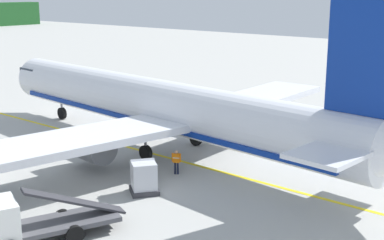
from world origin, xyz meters
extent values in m
cylinder|color=silver|center=(24.53, 20.78, 3.50)|extent=(6.89, 36.19, 3.80)
cone|color=silver|center=(26.19, 39.91, 3.50)|extent=(3.80, 2.70, 3.61)
cube|color=#192333|center=(26.00, 37.72, 4.36)|extent=(3.43, 2.67, 0.60)
cube|color=silver|center=(15.25, 19.58, 2.83)|extent=(16.62, 7.75, 0.50)
cylinder|color=slate|center=(18.14, 21.13, 1.63)|extent=(2.47, 3.38, 2.20)
cube|color=silver|center=(33.46, 18.00, 2.83)|extent=(16.09, 5.09, 0.50)
cylinder|color=slate|center=(30.89, 20.03, 1.63)|extent=(2.47, 3.38, 2.20)
cube|color=navy|center=(23.11, 4.34, 8.65)|extent=(0.74, 4.41, 6.50)
cube|color=silver|center=(23.11, 4.34, 3.90)|extent=(10.64, 4.09, 0.24)
cube|color=navy|center=(24.53, 20.78, 2.46)|extent=(6.39, 32.59, 0.36)
cylinder|color=black|center=(25.71, 34.41, 0.55)|extent=(0.44, 1.13, 1.10)
cylinder|color=gray|center=(25.71, 34.41, 1.35)|extent=(0.20, 0.20, 0.50)
cylinder|color=black|center=(21.81, 19.51, 0.55)|extent=(0.44, 1.13, 1.10)
cylinder|color=gray|center=(21.81, 19.51, 1.35)|extent=(0.20, 0.20, 0.50)
cylinder|color=black|center=(26.99, 19.06, 0.55)|extent=(0.44, 1.13, 1.10)
cylinder|color=gray|center=(26.99, 19.06, 1.35)|extent=(0.20, 0.20, 0.50)
cube|color=#4C4C51|center=(10.74, 14.08, 0.72)|extent=(5.38, 3.86, 0.24)
cube|color=#2D2D33|center=(11.11, 13.93, 1.70)|extent=(5.03, 2.71, 2.14)
cube|color=#262628|center=(9.91, 14.41, 0.52)|extent=(6.81, 3.91, 0.16)
cylinder|color=black|center=(8.31, 16.23, 0.45)|extent=(0.94, 0.59, 0.90)
cylinder|color=black|center=(10.34, 13.06, 0.45)|extent=(0.94, 0.59, 0.90)
cylinder|color=black|center=(11.15, 15.10, 0.45)|extent=(0.94, 0.59, 0.90)
cube|color=#333338|center=(36.71, 9.23, 0.15)|extent=(2.45, 2.45, 0.30)
cube|color=silver|center=(36.71, 9.23, 1.03)|extent=(2.16, 2.16, 1.47)
cube|color=silver|center=(36.31, 9.59, 1.62)|extent=(1.51, 1.57, 0.56)
cube|color=#333338|center=(17.19, 15.12, 0.15)|extent=(2.28, 2.28, 0.30)
cube|color=silver|center=(17.19, 15.12, 1.12)|extent=(2.00, 2.00, 1.63)
cube|color=silver|center=(17.48, 15.53, 1.78)|extent=(1.53, 1.33, 0.54)
cylinder|color=#191E33|center=(20.99, 15.73, 0.41)|extent=(0.14, 0.14, 0.82)
cylinder|color=#191E33|center=(20.91, 15.89, 0.41)|extent=(0.14, 0.14, 0.82)
cube|color=orange|center=(20.95, 15.81, 1.13)|extent=(0.40, 0.49, 0.61)
cube|color=silver|center=(20.95, 15.81, 1.16)|extent=(0.41, 0.51, 0.06)
sphere|color=tan|center=(20.95, 15.81, 1.55)|extent=(0.22, 0.22, 0.22)
cylinder|color=orange|center=(21.07, 15.58, 1.16)|extent=(0.09, 0.09, 0.58)
cylinder|color=orange|center=(20.83, 16.05, 1.16)|extent=(0.09, 0.09, 0.58)
cube|color=yellow|center=(23.22, 15.78, 0.01)|extent=(0.30, 60.00, 0.01)
camera|label=1|loc=(-4.30, -6.39, 12.02)|focal=49.77mm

